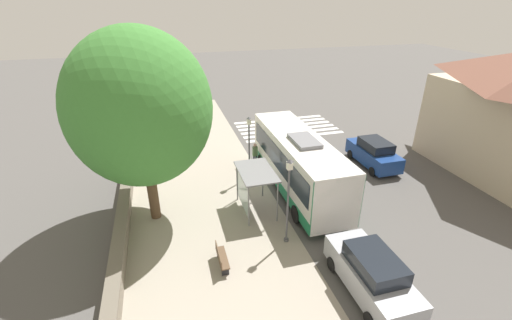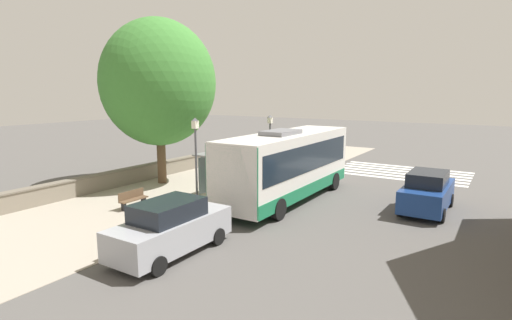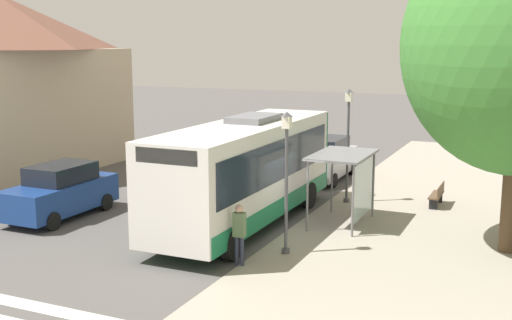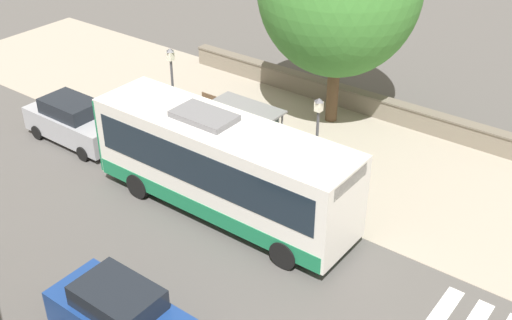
# 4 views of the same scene
# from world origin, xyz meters

# --- Properties ---
(ground_plane) EXTENTS (120.00, 120.00, 0.00)m
(ground_plane) POSITION_xyz_m (0.00, 0.00, 0.00)
(ground_plane) COLOR #514F4C
(ground_plane) RESTS_ON ground
(sidewalk_plaza) EXTENTS (9.00, 44.00, 0.02)m
(sidewalk_plaza) POSITION_xyz_m (-4.50, 0.00, 0.01)
(sidewalk_plaza) COLOR #9E9384
(sidewalk_plaza) RESTS_ON ground
(bus) EXTENTS (2.75, 10.14, 3.78)m
(bus) POSITION_xyz_m (1.61, -0.07, 1.95)
(bus) COLOR silver
(bus) RESTS_ON ground
(bus_shelter) EXTENTS (1.87, 3.01, 2.52)m
(bus_shelter) POSITION_xyz_m (-1.58, -1.52, 2.11)
(bus_shelter) COLOR slate
(bus_shelter) RESTS_ON ground
(pedestrian) EXTENTS (0.34, 0.24, 1.81)m
(pedestrian) POSITION_xyz_m (-0.01, 3.82, 1.07)
(pedestrian) COLOR #2D3347
(pedestrian) RESTS_ON ground
(bench) EXTENTS (0.40, 1.54, 0.88)m
(bench) POSITION_xyz_m (-4.12, -5.43, 0.47)
(bench) COLOR brown
(bench) RESTS_ON ground
(street_lamp_near) EXTENTS (0.28, 0.28, 4.53)m
(street_lamp_near) POSITION_xyz_m (-0.72, -4.58, 2.68)
(street_lamp_near) COLOR #4C4C51
(street_lamp_near) RESTS_ON ground
(street_lamp_far) EXTENTS (0.28, 0.28, 4.31)m
(street_lamp_far) POSITION_xyz_m (-0.83, 2.29, 2.56)
(street_lamp_far) COLOR #4C4C51
(street_lamp_far) RESTS_ON ground
(parked_car_behind_bus) EXTENTS (1.98, 4.67, 1.95)m
(parked_car_behind_bus) POSITION_xyz_m (1.46, -8.52, 0.95)
(parked_car_behind_bus) COLOR #9EA0A8
(parked_car_behind_bus) RESTS_ON ground
(parked_car_far_lane) EXTENTS (2.00, 4.50, 1.95)m
(parked_car_far_lane) POSITION_xyz_m (8.20, 1.78, 0.95)
(parked_car_far_lane) COLOR navy
(parked_car_far_lane) RESTS_ON ground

